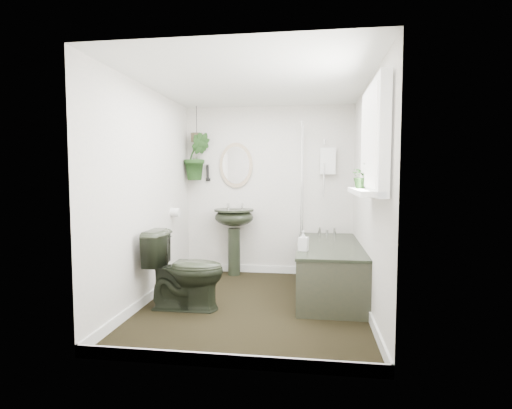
# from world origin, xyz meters

# --- Properties ---
(floor) EXTENTS (2.30, 2.80, 0.02)m
(floor) POSITION_xyz_m (0.00, 0.00, -0.01)
(floor) COLOR black
(floor) RESTS_ON ground
(ceiling) EXTENTS (2.30, 2.80, 0.02)m
(ceiling) POSITION_xyz_m (0.00, 0.00, 2.31)
(ceiling) COLOR white
(ceiling) RESTS_ON ground
(wall_back) EXTENTS (2.30, 0.02, 2.30)m
(wall_back) POSITION_xyz_m (0.00, 1.41, 1.15)
(wall_back) COLOR silver
(wall_back) RESTS_ON ground
(wall_front) EXTENTS (2.30, 0.02, 2.30)m
(wall_front) POSITION_xyz_m (0.00, -1.41, 1.15)
(wall_front) COLOR silver
(wall_front) RESTS_ON ground
(wall_left) EXTENTS (0.02, 2.80, 2.30)m
(wall_left) POSITION_xyz_m (-1.16, 0.00, 1.15)
(wall_left) COLOR silver
(wall_left) RESTS_ON ground
(wall_right) EXTENTS (0.02, 2.80, 2.30)m
(wall_right) POSITION_xyz_m (1.16, 0.00, 1.15)
(wall_right) COLOR silver
(wall_right) RESTS_ON ground
(skirting) EXTENTS (2.30, 2.80, 0.10)m
(skirting) POSITION_xyz_m (0.00, 0.00, 0.05)
(skirting) COLOR white
(skirting) RESTS_ON floor
(bathtub) EXTENTS (0.72, 1.72, 0.58)m
(bathtub) POSITION_xyz_m (0.80, 0.50, 0.29)
(bathtub) COLOR black
(bathtub) RESTS_ON floor
(bath_screen) EXTENTS (0.04, 0.72, 1.40)m
(bath_screen) POSITION_xyz_m (0.47, 0.99, 1.28)
(bath_screen) COLOR silver
(bath_screen) RESTS_ON bathtub
(shower_box) EXTENTS (0.20, 0.10, 0.35)m
(shower_box) POSITION_xyz_m (0.80, 1.34, 1.55)
(shower_box) COLOR white
(shower_box) RESTS_ON wall_back
(oval_mirror) EXTENTS (0.46, 0.03, 0.62)m
(oval_mirror) POSITION_xyz_m (-0.45, 1.37, 1.50)
(oval_mirror) COLOR tan
(oval_mirror) RESTS_ON wall_back
(wall_sconce) EXTENTS (0.04, 0.04, 0.22)m
(wall_sconce) POSITION_xyz_m (-0.85, 1.36, 1.40)
(wall_sconce) COLOR black
(wall_sconce) RESTS_ON wall_back
(toilet_roll_holder) EXTENTS (0.11, 0.11, 0.11)m
(toilet_roll_holder) POSITION_xyz_m (-1.10, 0.70, 0.90)
(toilet_roll_holder) COLOR white
(toilet_roll_holder) RESTS_ON wall_left
(window_recess) EXTENTS (0.08, 1.00, 0.90)m
(window_recess) POSITION_xyz_m (1.09, -0.70, 1.65)
(window_recess) COLOR white
(window_recess) RESTS_ON wall_right
(window_sill) EXTENTS (0.18, 1.00, 0.04)m
(window_sill) POSITION_xyz_m (1.02, -0.70, 1.23)
(window_sill) COLOR white
(window_sill) RESTS_ON wall_right
(window_blinds) EXTENTS (0.01, 0.86, 0.76)m
(window_blinds) POSITION_xyz_m (1.04, -0.70, 1.65)
(window_blinds) COLOR white
(window_blinds) RESTS_ON wall_right
(toilet) EXTENTS (0.79, 0.45, 0.80)m
(toilet) POSITION_xyz_m (-0.68, -0.20, 0.40)
(toilet) COLOR black
(toilet) RESTS_ON floor
(pedestal_sink) EXTENTS (0.60, 0.54, 0.91)m
(pedestal_sink) POSITION_xyz_m (-0.45, 1.21, 0.46)
(pedestal_sink) COLOR black
(pedestal_sink) RESTS_ON floor
(sill_plant) EXTENTS (0.25, 0.23, 0.22)m
(sill_plant) POSITION_xyz_m (1.03, -0.47, 1.36)
(sill_plant) COLOR black
(sill_plant) RESTS_ON window_sill
(hanging_plant) EXTENTS (0.42, 0.38, 0.64)m
(hanging_plant) POSITION_xyz_m (-0.97, 1.25, 1.61)
(hanging_plant) COLOR black
(hanging_plant) RESTS_ON ceiling
(soap_bottle) EXTENTS (0.11, 0.11, 0.21)m
(soap_bottle) POSITION_xyz_m (0.51, 0.05, 0.69)
(soap_bottle) COLOR black
(soap_bottle) RESTS_ON bathtub
(hanging_pot) EXTENTS (0.16, 0.16, 0.12)m
(hanging_pot) POSITION_xyz_m (-0.97, 1.25, 1.88)
(hanging_pot) COLOR #433B28
(hanging_pot) RESTS_ON ceiling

